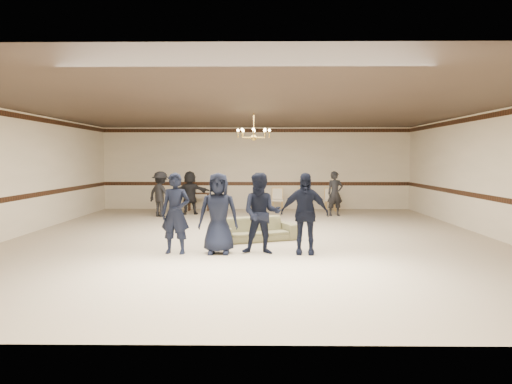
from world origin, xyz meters
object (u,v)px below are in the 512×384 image
at_px(console_table, 199,202).
at_px(boy_c, 261,213).
at_px(banquet_chair_left, 278,200).
at_px(chandelier, 254,126).
at_px(boy_d, 304,213).
at_px(adult_right, 335,194).
at_px(banquet_chair_right, 331,200).
at_px(boy_a, 175,213).
at_px(adult_left, 161,194).
at_px(boy_b, 218,213).
at_px(settee, 256,229).
at_px(adult_mid, 190,193).
at_px(banquet_chair_mid, 304,200).

bearing_deg(console_table, boy_c, -68.30).
xyz_separation_m(boy_c, banquet_chair_left, (0.60, 8.16, -0.42)).
xyz_separation_m(chandelier, boy_d, (1.11, -2.99, -2.02)).
relative_size(adult_right, banquet_chair_right, 1.80).
distance_m(chandelier, boy_a, 3.94).
height_order(chandelier, boy_d, chandelier).
xyz_separation_m(chandelier, adult_left, (-3.24, 3.44, -2.10)).
relative_size(boy_c, banquet_chair_left, 1.98).
distance_m(banquet_chair_left, banquet_chair_right, 2.00).
height_order(chandelier, boy_c, chandelier).
height_order(adult_right, console_table, adult_right).
bearing_deg(adult_right, boy_b, -129.81).
bearing_deg(banquet_chair_left, boy_b, -94.70).
relative_size(settee, adult_left, 1.24).
bearing_deg(chandelier, banquet_chair_right, 61.49).
relative_size(boy_d, adult_mid, 1.10).
height_order(adult_left, adult_right, same).
xyz_separation_m(chandelier, settee, (0.07, -1.37, -2.59)).
bearing_deg(adult_right, chandelier, -139.08).
bearing_deg(settee, console_table, 85.66).
bearing_deg(adult_left, boy_b, 143.68).
xyz_separation_m(boy_a, boy_b, (0.90, -0.00, 0.00)).
relative_size(adult_mid, banquet_chair_left, 1.80).
distance_m(adult_mid, banquet_chair_right, 5.27).
height_order(boy_a, adult_right, boy_a).
xyz_separation_m(settee, adult_left, (-3.32, 4.81, 0.49)).
bearing_deg(boy_c, boy_a, -174.57).
relative_size(adult_left, banquet_chair_right, 1.80).
xyz_separation_m(boy_d, adult_left, (-4.35, 6.43, -0.08)).
height_order(boy_a, boy_c, same).
xyz_separation_m(boy_a, adult_mid, (-0.75, 7.13, -0.08)).
bearing_deg(banquet_chair_left, chandelier, -93.18).
distance_m(boy_d, adult_mid, 7.92).
height_order(boy_d, adult_right, boy_d).
relative_size(boy_b, boy_d, 1.00).
bearing_deg(banquet_chair_right, console_table, -176.61).
xyz_separation_m(adult_left, banquet_chair_mid, (5.05, 1.74, -0.34)).
distance_m(boy_a, banquet_chair_right, 9.28).
height_order(boy_c, banquet_chair_left, boy_c).
xyz_separation_m(adult_right, console_table, (-4.95, 1.64, -0.43)).
bearing_deg(console_table, banquet_chair_left, 1.87).
height_order(boy_b, adult_mid, boy_b).
xyz_separation_m(boy_c, adult_right, (2.55, 6.73, -0.08)).
relative_size(adult_mid, banquet_chair_right, 1.80).
bearing_deg(console_table, settee, -65.78).
distance_m(settee, console_table, 7.12).
xyz_separation_m(boy_a, adult_right, (4.35, 6.73, -0.08)).
bearing_deg(banquet_chair_right, adult_mid, -162.96).
bearing_deg(banquet_chair_left, banquet_chair_right, 5.72).
height_order(banquet_chair_mid, console_table, banquet_chair_mid).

